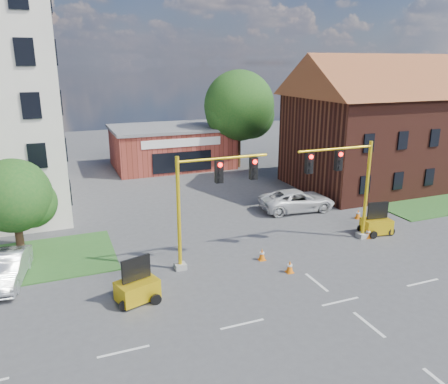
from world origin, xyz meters
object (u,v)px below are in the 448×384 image
Objects in this scene: signal_mast_west at (208,196)px; signal_mast_east at (345,181)px; trailer_west at (137,288)px; pickup_white at (297,200)px; trailer_east at (376,224)px.

signal_mast_west is 1.00× the size of signal_mast_east.
signal_mast_east reaches higher than trailer_west.
trailer_west is 16.17m from pickup_white.
trailer_west is at bearing -151.10° from signal_mast_west.
pickup_white is at bearing 120.90° from trailer_east.
signal_mast_east is at bearing -165.99° from trailer_east.
trailer_west is 0.38× the size of pickup_white.
trailer_west is at bearing 128.07° from pickup_white.
signal_mast_west is at bearing 10.94° from trailer_west.
trailer_west reaches higher than pickup_white.
trailer_east is (2.89, 0.23, -3.28)m from signal_mast_east.
trailer_west is 1.04× the size of trailer_east.
signal_mast_west and signal_mast_east have the same top height.
pickup_white is (9.26, 6.22, -3.13)m from signal_mast_west.
signal_mast_east is 13.74m from trailer_west.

